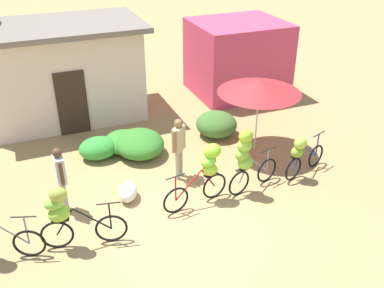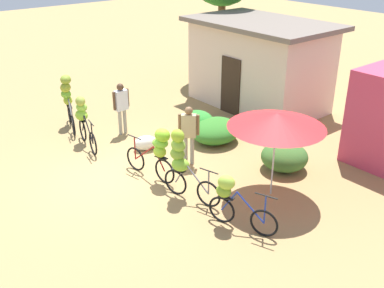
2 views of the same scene
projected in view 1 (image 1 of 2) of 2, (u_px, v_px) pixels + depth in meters
The scene contains 15 objects.
ground_plane at pixel (184, 224), 9.76m from camera, with size 60.00×60.00×0.00m, color #A0804F.
building_low at pixel (63, 71), 14.01m from camera, with size 5.20×3.26×3.08m.
shop_pink at pixel (237, 58), 16.04m from camera, with size 3.20×2.80×2.63m, color #C63C5B.
hedge_bush_front_left at pixel (98, 148), 12.19m from camera, with size 1.08×0.91×0.59m, color #328D32.
hedge_bush_front_right at pixel (124, 142), 12.57m from camera, with size 1.17×1.25×0.53m, color #337B2A.
hedge_bush_mid at pixel (140, 144), 12.32m from camera, with size 1.37×1.54×0.68m, color #327626.
hedge_bush_by_door at pixel (216, 124), 13.34m from camera, with size 1.25×1.28×0.74m, color #3B6B2C.
market_umbrella at pixel (259, 86), 11.77m from camera, with size 2.29×2.29×2.14m.
bicycle_near_pile at pixel (66, 214), 8.73m from camera, with size 1.75×0.50×1.49m.
bicycle_center_loaded at pixel (206, 169), 10.12m from camera, with size 1.73×0.53×1.49m.
bicycle_by_shop at pixel (247, 157), 10.39m from camera, with size 1.58×0.59×1.77m.
bicycle_rightmost at pixel (302, 153), 11.13m from camera, with size 1.56×0.69×1.22m.
produce_sack at pixel (128, 191), 10.49m from camera, with size 0.70×0.44×0.44m, color silver.
person_vendor at pixel (61, 174), 9.71m from camera, with size 0.22×0.58×1.66m.
person_bystander at pixel (179, 143), 10.95m from camera, with size 0.44×0.43×1.68m.
Camera 1 is at (-2.72, -7.17, 6.30)m, focal length 40.84 mm.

